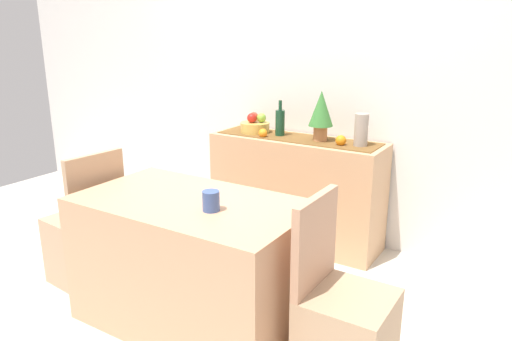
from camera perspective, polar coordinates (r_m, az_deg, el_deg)
name	(u,v)px	position (r m, az deg, el deg)	size (l,w,h in m)	color
ground_plane	(217,287)	(3.27, -4.62, -13.60)	(6.40, 6.40, 0.02)	beige
room_wall_rear	(303,66)	(3.86, 5.60, 12.24)	(6.40, 0.06, 2.70)	silver
sideboard_console	(296,190)	(3.77, 4.72, -2.37)	(1.34, 0.42, 0.83)	tan
table_runner	(297,138)	(3.66, 4.88, 3.86)	(1.26, 0.32, 0.01)	brown
fruit_bowl	(255,127)	(3.83, -0.13, 5.13)	(0.23, 0.23, 0.08)	gold
apple_rear	(252,118)	(3.81, -0.51, 6.23)	(0.08, 0.08, 0.08)	red
apple_right	(261,118)	(3.82, 0.64, 6.25)	(0.07, 0.07, 0.07)	#83AF39
apple_left	(254,117)	(3.87, -0.26, 6.39)	(0.07, 0.07, 0.07)	#BA3422
wine_bottle	(280,122)	(3.71, 2.86, 5.70)	(0.07, 0.07, 0.28)	#173F27
ceramic_vase	(361,130)	(3.44, 12.33, 4.67)	(0.10, 0.10, 0.23)	#9F9386
potted_plant	(321,112)	(3.54, 7.70, 6.92)	(0.18, 0.18, 0.37)	#B97A4C
orange_loose_far	(263,133)	(3.67, 0.83, 4.44)	(0.07, 0.07, 0.07)	orange
orange_loose_end	(341,140)	(3.45, 10.00, 3.52)	(0.08, 0.08, 0.08)	orange
dining_table	(193,262)	(2.77, -7.42, -10.73)	(1.27, 0.73, 0.74)	tan
coffee_cup	(211,201)	(2.44, -5.34, -3.60)	(0.09, 0.09, 0.10)	#38528E
chair_near_window	(87,243)	(3.40, -19.32, -8.13)	(0.44, 0.44, 0.90)	tan
chair_by_corner	(343,329)	(2.42, 10.29, -17.99)	(0.40, 0.40, 0.90)	tan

